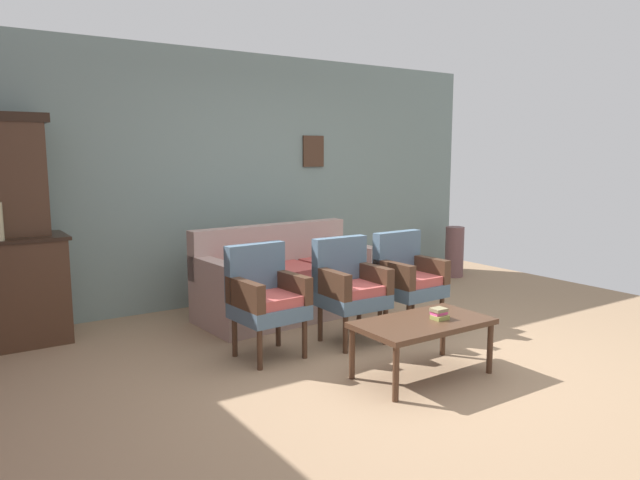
# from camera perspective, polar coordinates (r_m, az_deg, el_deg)

# --- Properties ---
(ground_plane) EXTENTS (7.68, 7.68, 0.00)m
(ground_plane) POSITION_cam_1_polar(r_m,az_deg,el_deg) (4.65, 7.69, -12.13)
(ground_plane) COLOR #997A5B
(wall_back_with_decor) EXTENTS (6.40, 0.09, 2.70)m
(wall_back_with_decor) POSITION_cam_1_polar(r_m,az_deg,el_deg) (6.56, -7.48, 5.94)
(wall_back_with_decor) COLOR gray
(wall_back_with_decor) RESTS_ON ground
(floral_couch) EXTENTS (1.85, 0.91, 0.90)m
(floral_couch) POSITION_cam_1_polar(r_m,az_deg,el_deg) (5.95, -3.29, -4.22)
(floral_couch) COLOR tan
(floral_couch) RESTS_ON ground
(armchair_row_middle) EXTENTS (0.55, 0.53, 0.90)m
(armchair_row_middle) POSITION_cam_1_polar(r_m,az_deg,el_deg) (4.73, -5.29, -5.38)
(armchair_row_middle) COLOR slate
(armchair_row_middle) RESTS_ON ground
(armchair_near_couch_end) EXTENTS (0.53, 0.50, 0.90)m
(armchair_near_couch_end) POSITION_cam_1_polar(r_m,az_deg,el_deg) (5.08, 2.88, -4.40)
(armchair_near_couch_end) COLOR slate
(armchair_near_couch_end) RESTS_ON ground
(armchair_by_doorway) EXTENTS (0.54, 0.51, 0.90)m
(armchair_by_doorway) POSITION_cam_1_polar(r_m,az_deg,el_deg) (5.50, 8.51, -3.49)
(armchair_by_doorway) COLOR slate
(armchair_by_doorway) RESTS_ON ground
(coffee_table) EXTENTS (1.00, 0.56, 0.42)m
(coffee_table) POSITION_cam_1_polar(r_m,az_deg,el_deg) (4.39, 9.92, -8.25)
(coffee_table) COLOR #472D1E
(coffee_table) RESTS_ON ground
(book_stack_on_table) EXTENTS (0.12, 0.11, 0.08)m
(book_stack_on_table) POSITION_cam_1_polar(r_m,az_deg,el_deg) (4.43, 11.49, -7.02)
(book_stack_on_table) COLOR #929748
(book_stack_on_table) RESTS_ON coffee_table
(floor_vase_by_wall) EXTENTS (0.24, 0.24, 0.67)m
(floor_vase_by_wall) POSITION_cam_1_polar(r_m,az_deg,el_deg) (7.99, 12.91, -1.12)
(floor_vase_by_wall) COLOR brown
(floor_vase_by_wall) RESTS_ON ground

